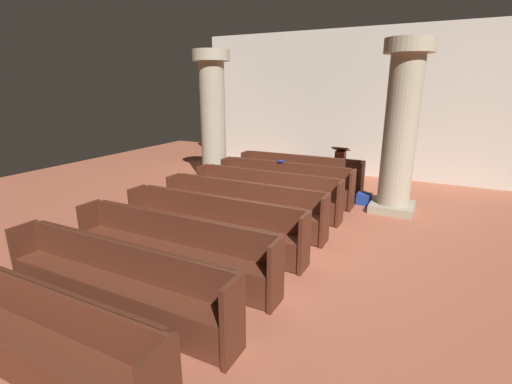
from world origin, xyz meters
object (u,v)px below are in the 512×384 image
object	(u,v)px
pew_row_0	(300,172)
pillar_far_side	(213,117)
pew_row_7	(27,331)
pew_row_6	(115,279)
pew_row_5	(172,246)
kneeler_box_blue	(364,199)
pew_row_4	(213,222)
pillar_aisle_side	(401,126)
pew_row_3	(243,205)
lectern	(340,167)
pew_row_2	(266,191)
pew_row_1	(284,180)
hymn_book	(281,161)

from	to	relation	value
pew_row_0	pillar_far_side	bearing A→B (deg)	-170.19
pew_row_7	pew_row_6	bearing A→B (deg)	90.00
pew_row_5	pew_row_7	bearing A→B (deg)	-90.00
pew_row_7	pew_row_5	bearing A→B (deg)	90.00
pew_row_6	kneeler_box_blue	xyz separation A→B (m)	(1.90, 6.05, -0.37)
pew_row_4	pillar_aisle_side	xyz separation A→B (m)	(2.59, 3.65, 1.45)
pew_row_5	pillar_aisle_side	size ratio (longest dim) A/B	0.92
pew_row_3	lectern	xyz separation A→B (m)	(0.80, 4.61, -0.06)
pew_row_2	pillar_aisle_side	distance (m)	3.30
pew_row_1	pew_row_7	bearing A→B (deg)	-90.00
pew_row_7	pew_row_4	bearing A→B (deg)	90.00
pew_row_2	kneeler_box_blue	size ratio (longest dim) A/B	10.53
pillar_far_side	pew_row_2	bearing A→B (deg)	-34.80
pew_row_1	kneeler_box_blue	xyz separation A→B (m)	(1.90, 0.54, -0.37)
kneeler_box_blue	pew_row_2	bearing A→B (deg)	-139.11
pew_row_2	pillar_aisle_side	bearing A→B (deg)	29.29
pew_row_5	hymn_book	xyz separation A→B (m)	(-0.17, 4.59, 0.45)
pew_row_1	pew_row_3	world-z (taller)	same
lectern	pew_row_4	bearing A→B (deg)	-97.98
pillar_aisle_side	pew_row_1	bearing A→B (deg)	-172.29
pew_row_2	pew_row_7	size ratio (longest dim) A/B	1.00
pillar_far_side	kneeler_box_blue	distance (m)	4.80
pew_row_3	pew_row_4	bearing A→B (deg)	-90.00
pew_row_5	kneeler_box_blue	distance (m)	5.31
pew_row_6	pillar_far_side	distance (m)	6.82
pillar_far_side	pew_row_4	bearing A→B (deg)	-57.39
lectern	pew_row_1	bearing A→B (deg)	-108.38
pew_row_2	pillar_far_side	world-z (taller)	pillar_far_side
pew_row_3	hymn_book	distance (m)	2.44
pew_row_4	hymn_book	distance (m)	3.52
pew_row_3	pillar_aisle_side	distance (m)	3.91
pew_row_4	hymn_book	world-z (taller)	hymn_book
pew_row_1	pew_row_6	size ratio (longest dim) A/B	1.00
pew_row_0	pew_row_6	distance (m)	6.60
pew_row_0	pew_row_4	size ratio (longest dim) A/B	1.00
pew_row_2	pew_row_7	xyz separation A→B (m)	(0.00, -5.50, 0.00)
pillar_far_side	kneeler_box_blue	xyz separation A→B (m)	(4.44, -0.12, -1.82)
pew_row_2	pew_row_3	distance (m)	1.10
pew_row_1	pew_row_6	world-z (taller)	same
pew_row_7	pew_row_1	bearing A→B (deg)	90.00
pew_row_7	pillar_far_side	size ratio (longest dim) A/B	0.92
kneeler_box_blue	pew_row_6	bearing A→B (deg)	-107.44
pew_row_0	pillar_far_side	distance (m)	2.95
hymn_book	pew_row_3	bearing A→B (deg)	-85.84
pew_row_1	lectern	distance (m)	2.54
pew_row_2	pillar_aisle_side	xyz separation A→B (m)	(2.59, 1.45, 1.45)
pew_row_6	pew_row_5	bearing A→B (deg)	90.00
pew_row_6	hymn_book	world-z (taller)	hymn_book
pew_row_1	pew_row_3	bearing A→B (deg)	-90.00
pillar_aisle_side	pillar_far_side	bearing A→B (deg)	176.51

